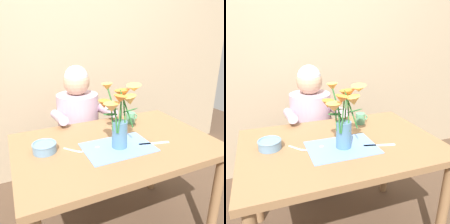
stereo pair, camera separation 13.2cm
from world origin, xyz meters
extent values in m
cube|color=tan|center=(0.00, 1.05, 1.25)|extent=(4.00, 0.10, 2.50)
cube|color=olive|center=(0.00, 0.00, 0.72)|extent=(1.20, 0.80, 0.04)
cylinder|color=olive|center=(0.54, -0.34, 0.35)|extent=(0.06, 0.06, 0.70)
cylinder|color=olive|center=(-0.54, 0.34, 0.35)|extent=(0.06, 0.06, 0.70)
cylinder|color=olive|center=(0.54, 0.34, 0.35)|extent=(0.06, 0.06, 0.70)
cylinder|color=#4C4C56|center=(-0.05, 0.62, 0.20)|extent=(0.30, 0.30, 0.40)
cylinder|color=#BC9EB2|center=(-0.05, 0.62, 0.65)|extent=(0.34, 0.34, 0.50)
sphere|color=tan|center=(-0.05, 0.62, 1.00)|extent=(0.21, 0.21, 0.21)
sphere|color=silver|center=(-0.05, 0.62, 1.04)|extent=(0.19, 0.19, 0.19)
cylinder|color=#BC9EB2|center=(-0.24, 0.48, 0.78)|extent=(0.07, 0.33, 0.12)
cylinder|color=#BC9EB2|center=(0.14, 0.48, 0.78)|extent=(0.07, 0.33, 0.12)
cube|color=#6B93D1|center=(-0.02, -0.07, 0.74)|extent=(0.40, 0.28, 0.00)
cylinder|color=teal|center=(-0.01, -0.07, 0.82)|extent=(0.09, 0.09, 0.16)
cylinder|color=#2D7533|center=(0.03, -0.07, 0.97)|extent=(0.08, 0.04, 0.22)
cone|color=#EFA84C|center=(0.08, -0.07, 1.09)|extent=(0.12, 0.12, 0.05)
sphere|color=#E5D14C|center=(0.08, -0.07, 1.09)|extent=(0.02, 0.02, 0.02)
cylinder|color=#2D7533|center=(0.01, -0.05, 0.95)|extent=(0.05, 0.07, 0.18)
cone|color=orange|center=(0.03, -0.03, 1.05)|extent=(0.13, 0.13, 0.06)
sphere|color=#E5D14C|center=(0.03, -0.03, 1.05)|extent=(0.02, 0.02, 0.02)
cylinder|color=#2D7533|center=(-0.03, -0.03, 0.97)|extent=(0.06, 0.04, 0.23)
cone|color=#EFA84C|center=(-0.05, 0.01, 1.09)|extent=(0.07, 0.07, 0.05)
sphere|color=#E5D14C|center=(-0.05, 0.01, 1.09)|extent=(0.02, 0.02, 0.02)
cylinder|color=#2D7533|center=(-0.05, -0.06, 0.93)|extent=(0.01, 0.05, 0.15)
cone|color=orange|center=(-0.09, -0.04, 1.01)|extent=(0.09, 0.09, 0.05)
sphere|color=#E5D14C|center=(-0.09, -0.04, 1.01)|extent=(0.02, 0.02, 0.02)
cylinder|color=#2D7533|center=(-0.05, -0.10, 0.93)|extent=(0.01, 0.03, 0.16)
cone|color=#EFA84C|center=(-0.09, -0.12, 1.01)|extent=(0.10, 0.10, 0.05)
sphere|color=#E5D14C|center=(-0.09, -0.12, 1.02)|extent=(0.02, 0.02, 0.02)
cylinder|color=#2D7533|center=(-0.03, -0.11, 0.96)|extent=(0.02, 0.01, 0.21)
cone|color=orange|center=(-0.06, -0.16, 1.06)|extent=(0.09, 0.09, 0.05)
sphere|color=#E5D14C|center=(-0.06, -0.16, 1.07)|extent=(0.02, 0.02, 0.02)
cylinder|color=#2D7533|center=(0.01, -0.09, 0.94)|extent=(0.02, 0.05, 0.17)
cone|color=#EFA84C|center=(0.03, -0.10, 1.03)|extent=(0.09, 0.08, 0.06)
sphere|color=#E5D14C|center=(0.03, -0.10, 1.03)|extent=(0.02, 0.02, 0.02)
ellipsoid|color=#2D7533|center=(0.05, -0.08, 0.96)|extent=(0.10, 0.06, 0.04)
ellipsoid|color=#2D7533|center=(-0.03, -0.01, 0.96)|extent=(0.07, 0.10, 0.03)
ellipsoid|color=#2D7533|center=(-0.05, -0.02, 0.94)|extent=(0.09, 0.10, 0.02)
cylinder|color=#6689A8|center=(-0.42, 0.06, 0.77)|extent=(0.13, 0.13, 0.05)
torus|color=#6689A8|center=(-0.42, 0.06, 0.79)|extent=(0.14, 0.14, 0.01)
cube|color=silver|center=(0.20, -0.12, 0.74)|extent=(0.19, 0.06, 0.00)
cylinder|color=#569970|center=(0.24, 0.24, 0.78)|extent=(0.07, 0.07, 0.08)
torus|color=#569970|center=(0.27, 0.24, 0.78)|extent=(0.04, 0.01, 0.04)
cube|color=silver|center=(-0.28, 0.02, 0.74)|extent=(0.07, 0.08, 0.00)
ellipsoid|color=silver|center=(-0.24, -0.03, 0.74)|extent=(0.03, 0.03, 0.01)
cube|color=silver|center=(-0.19, -0.03, 0.74)|extent=(0.10, 0.02, 0.00)
ellipsoid|color=silver|center=(-0.13, -0.02, 0.74)|extent=(0.03, 0.02, 0.01)
camera|label=1|loc=(-0.56, -1.14, 1.38)|focal=36.90mm
camera|label=2|loc=(-0.44, -1.19, 1.38)|focal=36.90mm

